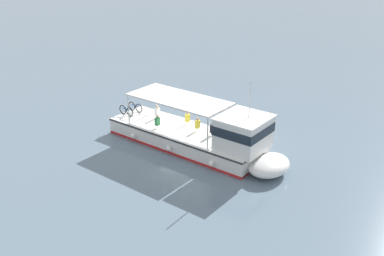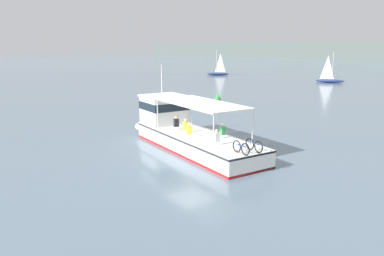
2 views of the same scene
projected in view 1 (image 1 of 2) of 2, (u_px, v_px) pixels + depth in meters
ground_plane at (183, 135)px, 30.28m from camera, size 400.00×400.00×0.00m
ferry_main at (205, 137)px, 27.43m from camera, size 13.03×4.85×5.32m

